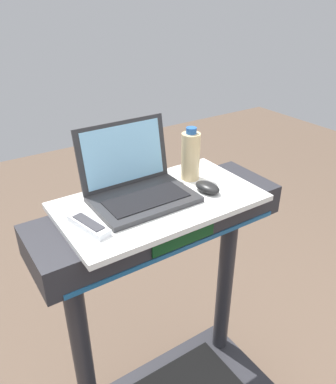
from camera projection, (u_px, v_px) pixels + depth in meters
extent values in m
cylinder|color=#28282D|center=(82.00, 352.00, 1.37)|extent=(0.07, 0.07, 0.80)
cylinder|color=#28282D|center=(225.00, 281.00, 1.71)|extent=(0.07, 0.07, 0.80)
cube|color=#28282D|center=(160.00, 218.00, 1.33)|extent=(0.90, 0.28, 0.11)
cube|color=#0C3F19|center=(184.00, 238.00, 1.22)|extent=(0.24, 0.01, 0.06)
cube|color=#1E598C|center=(184.00, 249.00, 1.24)|extent=(0.81, 0.00, 0.02)
cube|color=white|center=(160.00, 202.00, 1.29)|extent=(0.68, 0.39, 0.02)
cube|color=#2D2D30|center=(144.00, 199.00, 1.27)|extent=(0.33, 0.22, 0.02)
cube|color=black|center=(146.00, 199.00, 1.25)|extent=(0.27, 0.12, 0.00)
cube|color=#2D2D30|center=(123.00, 154.00, 1.31)|extent=(0.33, 0.05, 0.22)
cube|color=#8CCCF2|center=(124.00, 154.00, 1.31)|extent=(0.29, 0.04, 0.19)
ellipsoid|color=black|center=(207.00, 187.00, 1.33)|extent=(0.07, 0.11, 0.03)
cylinder|color=beige|center=(191.00, 156.00, 1.39)|extent=(0.07, 0.07, 0.18)
cylinder|color=#2659A5|center=(191.00, 131.00, 1.34)|extent=(0.04, 0.04, 0.02)
cube|color=silver|center=(89.00, 225.00, 1.13)|extent=(0.08, 0.17, 0.02)
cube|color=#333338|center=(88.00, 222.00, 1.12)|extent=(0.06, 0.12, 0.00)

